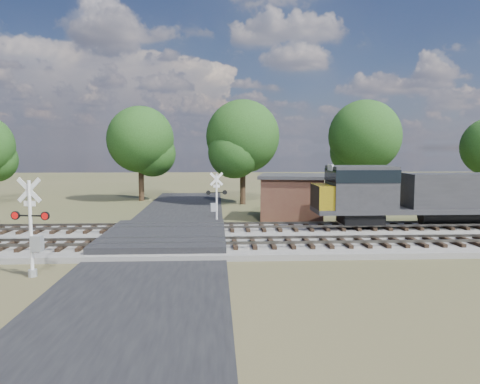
{
  "coord_description": "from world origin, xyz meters",
  "views": [
    {
      "loc": [
        3.01,
        -26.79,
        5.51
      ],
      "look_at": [
        4.48,
        2.0,
        2.8
      ],
      "focal_mm": 35.0,
      "sensor_mm": 36.0,
      "label": 1
    }
  ],
  "objects": [
    {
      "name": "equipment_shed",
      "position": [
        8.95,
        9.1,
        1.75
      ],
      "size": [
        5.91,
        5.91,
        3.45
      ],
      "rotation": [
        0.0,
        0.0,
        -0.19
      ],
      "color": "#49291F",
      "rests_on": "ground"
    },
    {
      "name": "crossing_signal_far",
      "position": [
        2.96,
        6.43,
        1.58
      ],
      "size": [
        1.52,
        0.4,
        3.8
      ],
      "rotation": [
        0.0,
        0.0,
        3.32
      ],
      "color": "silver",
      "rests_on": "ground"
    },
    {
      "name": "road",
      "position": [
        0.0,
        0.0,
        0.04
      ],
      "size": [
        7.0,
        60.0,
        0.08
      ],
      "primitive_type": "cube",
      "color": "black",
      "rests_on": "ground"
    },
    {
      "name": "crossing_signal_near",
      "position": [
        -4.8,
        -6.72,
        1.78
      ],
      "size": [
        1.72,
        0.44,
        4.28
      ],
      "rotation": [
        0.0,
        0.0,
        -0.17
      ],
      "color": "silver",
      "rests_on": "ground"
    },
    {
      "name": "track_far",
      "position": [
        3.12,
        3.0,
        0.41
      ],
      "size": [
        140.0,
        2.6,
        0.33
      ],
      "color": "black",
      "rests_on": "ballast_bed"
    },
    {
      "name": "track_near",
      "position": [
        3.12,
        -2.0,
        0.41
      ],
      "size": [
        140.0,
        2.6,
        0.33
      ],
      "color": "black",
      "rests_on": "ballast_bed"
    },
    {
      "name": "crossing_panel",
      "position": [
        0.0,
        0.5,
        0.32
      ],
      "size": [
        7.0,
        9.0,
        0.62
      ],
      "primitive_type": "cube",
      "color": "#262628",
      "rests_on": "ground"
    },
    {
      "name": "treeline",
      "position": [
        3.84,
        20.1,
        6.28
      ],
      "size": [
        83.41,
        10.51,
        10.3
      ],
      "color": "black",
      "rests_on": "ground"
    },
    {
      "name": "ballast_bed",
      "position": [
        10.0,
        0.5,
        0.15
      ],
      "size": [
        140.0,
        10.0,
        0.3
      ],
      "primitive_type": "cube",
      "color": "gray",
      "rests_on": "ground"
    },
    {
      "name": "ground",
      "position": [
        0.0,
        0.0,
        0.0
      ],
      "size": [
        160.0,
        160.0,
        0.0
      ],
      "primitive_type": "plane",
      "color": "#3D4524",
      "rests_on": "ground"
    }
  ]
}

